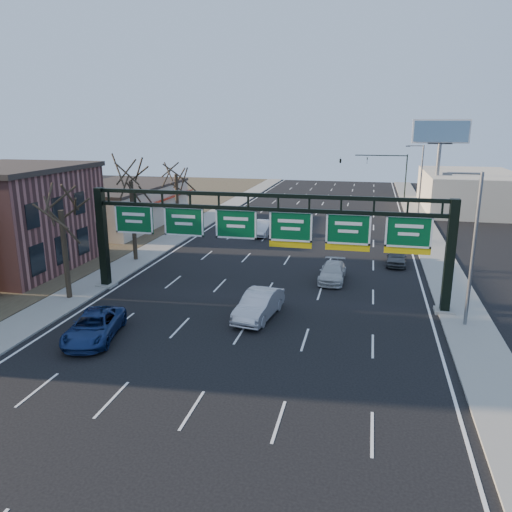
% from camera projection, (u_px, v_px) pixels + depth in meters
% --- Properties ---
extents(ground, '(160.00, 160.00, 0.00)m').
position_uv_depth(ground, '(231.00, 348.00, 26.43)').
color(ground, black).
rests_on(ground, ground).
extents(sidewalk_left, '(3.00, 120.00, 0.12)m').
position_uv_depth(sidewalk_left, '(159.00, 246.00, 48.01)').
color(sidewalk_left, gray).
rests_on(sidewalk_left, ground).
extents(sidewalk_right, '(3.00, 120.00, 0.12)m').
position_uv_depth(sidewalk_right, '(439.00, 262.00, 42.48)').
color(sidewalk_right, gray).
rests_on(sidewalk_right, ground).
extents(dirt_strip_left, '(21.00, 120.00, 0.06)m').
position_uv_depth(dirt_strip_left, '(47.00, 240.00, 50.65)').
color(dirt_strip_left, '#473D2B').
rests_on(dirt_strip_left, ground).
extents(lane_markings, '(21.60, 120.00, 0.01)m').
position_uv_depth(lane_markings, '(291.00, 254.00, 45.26)').
color(lane_markings, white).
rests_on(lane_markings, ground).
extents(sign_gantry, '(24.60, 1.20, 7.20)m').
position_uv_depth(sign_gantry, '(265.00, 232.00, 32.73)').
color(sign_gantry, black).
rests_on(sign_gantry, ground).
extents(brick_block, '(10.40, 12.40, 8.30)m').
position_uv_depth(brick_block, '(12.00, 217.00, 40.35)').
color(brick_block, brown).
rests_on(brick_block, ground).
extents(cream_strip, '(10.90, 18.40, 4.70)m').
position_uv_depth(cream_strip, '(120.00, 205.00, 57.76)').
color(cream_strip, '#BCB09C').
rests_on(cream_strip, ground).
extents(building_right_distant, '(12.00, 20.00, 5.00)m').
position_uv_depth(building_right_distant, '(469.00, 191.00, 68.53)').
color(building_right_distant, '#BCB09C').
rests_on(building_right_distant, ground).
extents(tree_gantry, '(3.60, 3.60, 8.48)m').
position_uv_depth(tree_gantry, '(59.00, 194.00, 32.06)').
color(tree_gantry, '#2D2119').
rests_on(tree_gantry, sidewalk_left).
extents(tree_mid, '(3.60, 3.60, 9.24)m').
position_uv_depth(tree_mid, '(130.00, 169.00, 41.28)').
color(tree_mid, '#2D2119').
rests_on(tree_mid, sidewalk_left).
extents(tree_far, '(3.60, 3.60, 8.86)m').
position_uv_depth(tree_far, '(176.00, 164.00, 50.79)').
color(tree_far, '#2D2119').
rests_on(tree_far, sidewalk_left).
extents(streetlight_near, '(2.15, 0.22, 9.00)m').
position_uv_depth(streetlight_near, '(472.00, 242.00, 28.07)').
color(streetlight_near, slate).
rests_on(streetlight_near, sidewalk_right).
extents(streetlight_far, '(2.15, 0.22, 9.00)m').
position_uv_depth(streetlight_far, '(420.00, 178.00, 60.08)').
color(streetlight_far, slate).
rests_on(streetlight_far, sidewalk_right).
extents(billboard_right, '(7.00, 0.50, 12.00)m').
position_uv_depth(billboard_right, '(440.00, 143.00, 63.19)').
color(billboard_right, slate).
rests_on(billboard_right, ground).
extents(traffic_signal_mast, '(10.16, 0.54, 7.00)m').
position_uv_depth(traffic_signal_mast, '(365.00, 164.00, 75.55)').
color(traffic_signal_mast, black).
rests_on(traffic_signal_mast, ground).
extents(car_blue_suv, '(3.42, 5.59, 1.45)m').
position_uv_depth(car_blue_suv, '(94.00, 326.00, 27.47)').
color(car_blue_suv, navy).
rests_on(car_blue_suv, ground).
extents(car_silver_sedan, '(2.43, 5.20, 1.65)m').
position_uv_depth(car_silver_sedan, '(259.00, 305.00, 30.42)').
color(car_silver_sedan, '#B2B2B7').
rests_on(car_silver_sedan, ground).
extents(car_white_wagon, '(1.92, 4.58, 1.32)m').
position_uv_depth(car_white_wagon, '(332.00, 272.00, 37.63)').
color(car_white_wagon, silver).
rests_on(car_white_wagon, ground).
extents(car_grey_far, '(1.86, 4.06, 1.35)m').
position_uv_depth(car_grey_far, '(397.00, 257.00, 41.89)').
color(car_grey_far, '#434648').
rests_on(car_grey_far, ground).
extents(car_silver_distant, '(1.67, 4.72, 1.55)m').
position_uv_depth(car_silver_distant, '(263.00, 228.00, 52.84)').
color(car_silver_distant, '#BCBBC1').
rests_on(car_silver_distant, ground).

